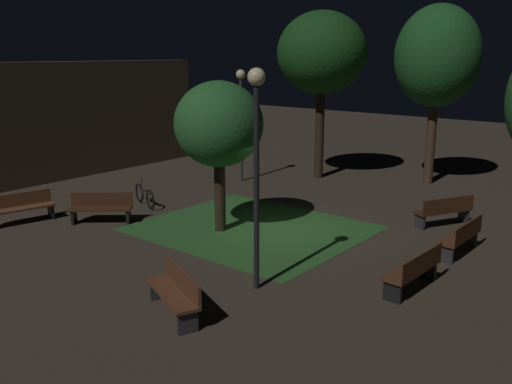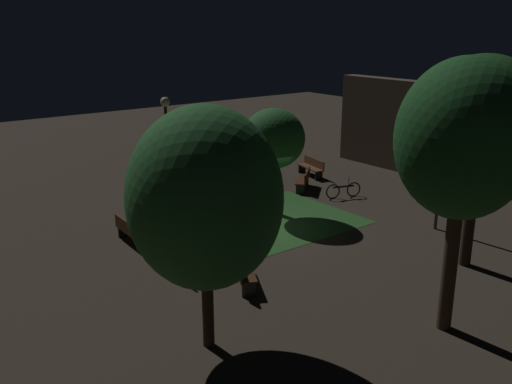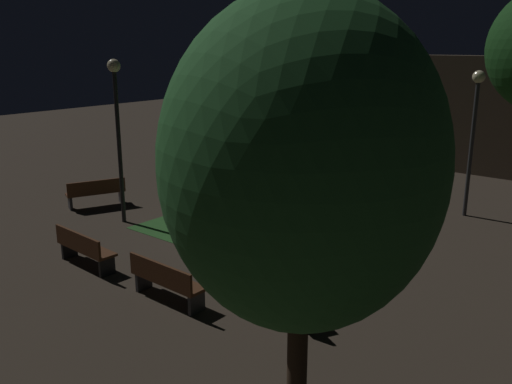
# 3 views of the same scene
# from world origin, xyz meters

# --- Properties ---
(ground_plane) EXTENTS (60.00, 60.00, 0.00)m
(ground_plane) POSITION_xyz_m (0.00, 0.00, 0.00)
(ground_plane) COLOR #3D3328
(grass_lawn) EXTENTS (5.20, 6.06, 0.01)m
(grass_lawn) POSITION_xyz_m (-0.29, 0.58, 0.01)
(grass_lawn) COLOR #2D6028
(grass_lawn) RESTS_ON ground
(bench_by_lamp) EXTENTS (1.82, 0.56, 0.88)m
(bench_by_lamp) POSITION_xyz_m (-1.40, -4.78, 0.48)
(bench_by_lamp) COLOR #512D19
(bench_by_lamp) RESTS_ON ground
(bench_back_row) EXTENTS (1.81, 0.52, 0.88)m
(bench_back_row) POSITION_xyz_m (1.40, -4.78, 0.48)
(bench_back_row) COLOR #512D19
(bench_back_row) RESTS_ON ground
(bench_path_side) EXTENTS (1.14, 1.84, 0.88)m
(bench_path_side) POSITION_xyz_m (-5.33, -1.69, 0.48)
(bench_path_side) COLOR brown
(bench_path_side) RESTS_ON ground
(bench_corner) EXTENTS (1.86, 0.85, 0.88)m
(bench_corner) POSITION_xyz_m (-4.14, 6.25, 0.48)
(bench_corner) COLOR brown
(bench_corner) RESTS_ON ground
(bench_near_trees) EXTENTS (1.54, 1.68, 0.88)m
(bench_near_trees) POSITION_xyz_m (-2.67, 4.41, 0.48)
(bench_near_trees) COLOR #422314
(bench_near_trees) RESTS_ON ground
(bench_front_right) EXTENTS (1.81, 1.27, 0.88)m
(bench_front_right) POSITION_xyz_m (3.40, -3.59, 0.48)
(bench_front_right) COLOR #422314
(bench_front_right) RESTS_ON ground
(tree_near_wall) EXTENTS (2.43, 2.43, 4.19)m
(tree_near_wall) POSITION_xyz_m (-0.98, 1.18, 2.99)
(tree_near_wall) COLOR #2D2116
(tree_near_wall) RESTS_ON ground
(tree_tall_center) EXTENTS (3.45, 3.45, 6.47)m
(tree_tall_center) POSITION_xyz_m (6.57, 2.78, 4.86)
(tree_tall_center) COLOR #2D2116
(tree_tall_center) RESTS_ON ground
(tree_lawn_side) EXTENTS (3.10, 3.10, 6.64)m
(tree_lawn_side) POSITION_xyz_m (8.43, -1.04, 4.74)
(tree_lawn_side) COLOR #423021
(tree_lawn_side) RESTS_ON ground
(lamp_post_plaza_east) EXTENTS (0.36, 0.36, 4.62)m
(lamp_post_plaza_east) POSITION_xyz_m (-3.41, -2.11, 3.13)
(lamp_post_plaza_east) COLOR black
(lamp_post_plaza_east) RESTS_ON ground
(lamp_post_plaza_west) EXTENTS (0.36, 0.36, 4.29)m
(lamp_post_plaza_west) POSITION_xyz_m (4.09, 4.76, 2.94)
(lamp_post_plaza_west) COLOR #333338
(lamp_post_plaza_west) RESTS_ON ground
(bicycle) EXTENTS (0.60, 1.58, 0.93)m
(bicycle) POSITION_xyz_m (-0.66, 4.87, 0.34)
(bicycle) COLOR black
(bicycle) RESTS_ON ground
(building_wall_backdrop) EXTENTS (12.75, 0.80, 4.57)m
(building_wall_backdrop) POSITION_xyz_m (0.30, 10.66, 2.29)
(building_wall_backdrop) COLOR brown
(building_wall_backdrop) RESTS_ON ground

